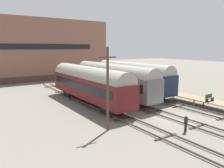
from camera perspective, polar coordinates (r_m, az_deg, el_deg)
ground_plane at (r=25.33m, az=15.88°, el=-8.72°), size 200.00×200.00×0.00m
track_left at (r=22.08m, az=7.96°, el=-10.78°), size 2.60×60.00×0.26m
track_middle at (r=25.29m, az=15.90°, el=-8.41°), size 2.60×60.00×0.26m
track_right at (r=28.89m, az=21.88°, el=-6.49°), size 2.60×60.00×0.26m
train_car_navy at (r=37.09m, az=5.10°, el=2.14°), size 2.97×17.36×5.31m
train_car_maroon at (r=30.38m, az=-6.26°, el=0.35°), size 3.10×17.98×5.22m
train_car_grey at (r=33.52m, az=0.03°, el=1.43°), size 2.87×18.60×5.32m
station_platform at (r=31.77m, az=21.79°, el=-3.64°), size 2.49×10.85×1.00m
bench at (r=30.47m, az=24.07°, el=-3.22°), size 1.40×0.40×0.91m
person_worker at (r=21.56m, az=18.74°, el=-9.34°), size 0.32×0.32×1.65m
utility_pole at (r=20.05m, az=-1.13°, el=-1.07°), size 1.80×0.24×7.84m
warehouse_building at (r=58.42m, az=-18.79°, el=8.51°), size 33.18×11.76×14.49m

